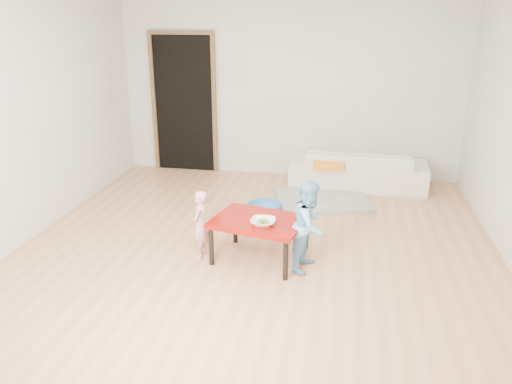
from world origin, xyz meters
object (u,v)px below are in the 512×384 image
(red_table, at_px, (259,240))
(child_pink, at_px, (200,225))
(bowl, at_px, (263,222))
(sofa, at_px, (358,169))
(basin, at_px, (264,209))
(child_blue, at_px, (310,226))

(red_table, relative_size, child_pink, 1.24)
(bowl, distance_m, child_pink, 0.67)
(sofa, relative_size, red_table, 2.16)
(sofa, bearing_deg, basin, 50.13)
(child_pink, distance_m, child_blue, 1.10)
(sofa, relative_size, basin, 4.37)
(bowl, relative_size, child_blue, 0.27)
(red_table, bearing_deg, child_blue, -8.23)
(sofa, distance_m, red_table, 2.64)
(sofa, distance_m, basin, 1.70)
(basin, bearing_deg, sofa, 47.89)
(child_pink, relative_size, basin, 1.64)
(red_table, distance_m, child_blue, 0.56)
(sofa, xyz_separation_m, child_blue, (-0.49, -2.52, 0.17))
(sofa, relative_size, bowl, 7.86)
(bowl, bearing_deg, child_blue, 6.77)
(basin, bearing_deg, child_blue, -63.07)
(red_table, height_order, basin, red_table)
(sofa, height_order, child_blue, child_blue)
(red_table, bearing_deg, bowl, -62.56)
(bowl, height_order, child_blue, child_blue)
(sofa, distance_m, child_pink, 2.94)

